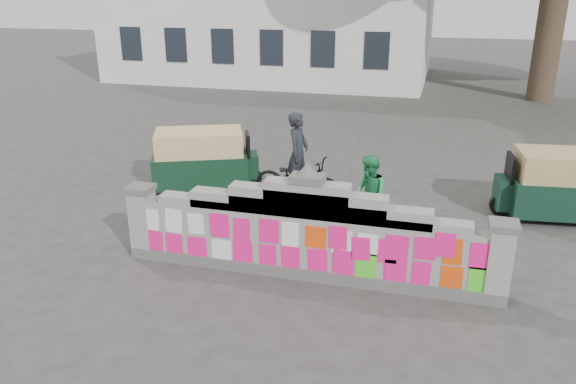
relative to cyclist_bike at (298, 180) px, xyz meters
name	(u,v)px	position (x,y,z in m)	size (l,w,h in m)	color
ground	(306,275)	(1.00, -3.29, -0.54)	(100.00, 100.00, 0.00)	#383533
parapet_wall	(307,235)	(1.00, -3.29, 0.21)	(6.48, 0.44, 2.01)	#4C4C49
cyclist_bike	(298,180)	(0.00, 0.00, 0.00)	(0.71, 2.05, 1.08)	black
cyclist_rider	(298,164)	(0.00, 0.00, 0.37)	(0.66, 0.44, 1.82)	black
pedestrian	(369,195)	(1.75, -1.24, 0.26)	(0.77, 0.60, 1.59)	#299858
rickshaw_left	(203,159)	(-2.45, 0.35, 0.20)	(2.65, 1.97, 1.43)	black
rickshaw_right	(563,185)	(5.55, 0.60, 0.21)	(2.66, 1.46, 1.44)	black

